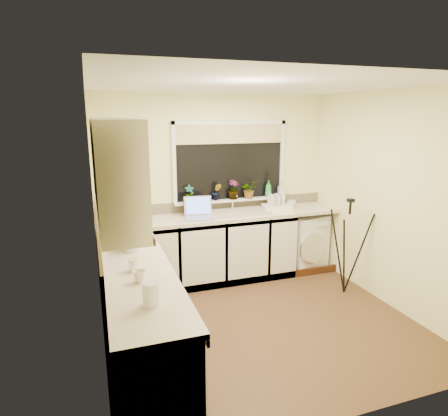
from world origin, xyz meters
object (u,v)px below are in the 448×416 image
at_px(kettle, 133,239).
at_px(plant_d, 249,189).
at_px(laptop, 199,212).
at_px(microwave, 127,224).
at_px(dish_rack, 277,207).
at_px(glass_jug, 151,294).
at_px(cup_back, 291,204).
at_px(plant_a, 189,194).
at_px(tripod, 347,247).
at_px(plant_b, 217,192).
at_px(soap_bottle_clear, 281,189).
at_px(cup_left, 140,276).
at_px(washing_machine, 302,241).
at_px(plant_c, 233,190).
at_px(steel_jar, 133,265).
at_px(soap_bottle_green, 268,188).

relative_size(kettle, plant_d, 0.89).
bearing_deg(laptop, microwave, -141.54).
xyz_separation_m(dish_rack, glass_jug, (-2.08, -2.24, 0.05)).
bearing_deg(glass_jug, microwave, 90.11).
relative_size(microwave, cup_back, 4.09).
relative_size(laptop, plant_a, 1.72).
relative_size(glass_jug, microwave, 0.32).
xyz_separation_m(tripod, plant_d, (-0.85, 1.10, 0.57)).
distance_m(glass_jug, plant_b, 2.76).
distance_m(soap_bottle_clear, cup_left, 3.05).
height_order(washing_machine, microwave, microwave).
relative_size(kettle, plant_c, 0.84).
bearing_deg(tripod, microwave, -168.71).
relative_size(tripod, glass_jug, 7.15).
height_order(microwave, plant_c, plant_c).
xyz_separation_m(kettle, steel_jar, (-0.06, -0.53, -0.06)).
bearing_deg(soap_bottle_green, kettle, -147.92).
distance_m(tripod, plant_d, 1.50).
bearing_deg(plant_c, soap_bottle_clear, 1.18).
relative_size(glass_jug, soap_bottle_clear, 0.87).
relative_size(microwave, plant_b, 2.33).
bearing_deg(washing_machine, laptop, 170.50).
xyz_separation_m(washing_machine, plant_c, (-1.01, 0.16, 0.79)).
bearing_deg(plant_c, glass_jug, -121.63).
bearing_deg(glass_jug, plant_a, 69.99).
distance_m(plant_a, plant_c, 0.62).
distance_m(laptop, steel_jar, 1.81).
xyz_separation_m(washing_machine, dish_rack, (-0.44, -0.02, 0.54)).
xyz_separation_m(dish_rack, soap_bottle_clear, (0.16, 0.20, 0.22)).
xyz_separation_m(washing_machine, plant_a, (-1.63, 0.15, 0.77)).
height_order(dish_rack, steel_jar, steel_jar).
relative_size(tripod, soap_bottle_clear, 6.24).
xyz_separation_m(plant_c, cup_back, (0.83, -0.13, -0.23)).
xyz_separation_m(glass_jug, plant_d, (1.73, 2.42, 0.19)).
height_order(glass_jug, microwave, microwave).
distance_m(microwave, plant_a, 1.19).
relative_size(plant_a, cup_left, 2.28).
relative_size(steel_jar, plant_b, 0.47).
bearing_deg(plant_a, plant_d, 0.65).
bearing_deg(plant_c, soap_bottle_green, 1.23).
bearing_deg(soap_bottle_green, cup_left, -135.42).
relative_size(cup_back, cup_left, 1.28).
bearing_deg(laptop, soap_bottle_clear, 20.34).
bearing_deg(soap_bottle_clear, cup_left, -138.09).
distance_m(laptop, soap_bottle_clear, 1.34).
xyz_separation_m(laptop, glass_jug, (-0.94, -2.17, 0.02)).
relative_size(microwave, plant_d, 2.14).
bearing_deg(cup_left, glass_jug, -86.38).
height_order(glass_jug, plant_d, plant_d).
bearing_deg(plant_c, plant_a, -178.43).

